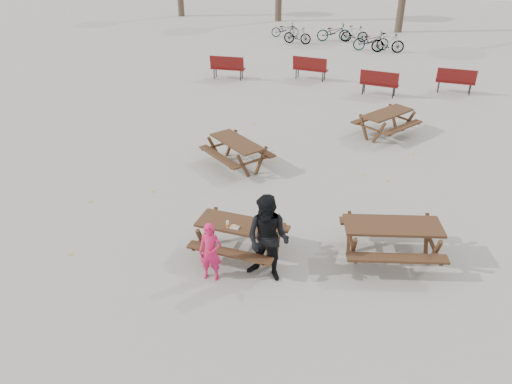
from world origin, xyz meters
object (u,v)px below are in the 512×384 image
(child, at_px, (210,252))
(picnic_table_far, at_px, (386,124))
(picnic_table_east, at_px, (390,242))
(main_picnic_table, at_px, (240,231))
(picnic_table_north, at_px, (237,153))
(food_tray, at_px, (235,227))
(adult, at_px, (268,239))
(soda_bottle, at_px, (228,225))

(child, relative_size, picnic_table_far, 0.68)
(picnic_table_far, bearing_deg, picnic_table_east, -141.77)
(main_picnic_table, distance_m, picnic_table_east, 3.14)
(picnic_table_far, bearing_deg, child, -164.60)
(picnic_table_east, bearing_deg, child, -167.55)
(child, bearing_deg, picnic_table_far, 64.84)
(child, height_order, picnic_table_north, child)
(food_tray, bearing_deg, adult, -22.52)
(picnic_table_north, bearing_deg, food_tray, -34.76)
(soda_bottle, height_order, picnic_table_far, soda_bottle)
(food_tray, bearing_deg, picnic_table_north, 110.68)
(food_tray, relative_size, picnic_table_north, 0.10)
(soda_bottle, bearing_deg, picnic_table_east, 19.23)
(adult, bearing_deg, child, -154.34)
(food_tray, relative_size, picnic_table_far, 0.10)
(food_tray, height_order, child, child)
(food_tray, height_order, picnic_table_east, picnic_table_east)
(main_picnic_table, height_order, child, child)
(child, xyz_separation_m, adult, (1.05, 0.39, 0.30))
(main_picnic_table, bearing_deg, food_tray, -103.92)
(picnic_table_north, bearing_deg, soda_bottle, -36.57)
(picnic_table_east, relative_size, picnic_table_far, 1.08)
(picnic_table_north, bearing_deg, main_picnic_table, -33.26)
(soda_bottle, bearing_deg, adult, -18.11)
(main_picnic_table, relative_size, adult, 0.98)
(soda_bottle, bearing_deg, picnic_table_north, 108.87)
(child, bearing_deg, food_tray, 63.71)
(adult, bearing_deg, main_picnic_table, 150.79)
(soda_bottle, xyz_separation_m, child, (-0.08, -0.71, -0.22))
(adult, bearing_deg, picnic_table_north, 123.20)
(main_picnic_table, bearing_deg, soda_bottle, -130.75)
(picnic_table_north, height_order, picnic_table_far, picnic_table_far)
(soda_bottle, bearing_deg, picnic_table_far, 73.55)
(soda_bottle, xyz_separation_m, picnic_table_far, (2.34, 7.92, -0.45))
(soda_bottle, xyz_separation_m, picnic_table_north, (-1.43, 4.19, -0.46))
(soda_bottle, relative_size, child, 0.14)
(adult, bearing_deg, picnic_table_east, 37.91)
(picnic_table_far, bearing_deg, soda_bottle, -165.38)
(food_tray, distance_m, adult, 0.90)
(main_picnic_table, bearing_deg, picnic_table_east, 16.61)
(picnic_table_north, bearing_deg, picnic_table_east, 0.90)
(food_tray, distance_m, child, 0.79)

